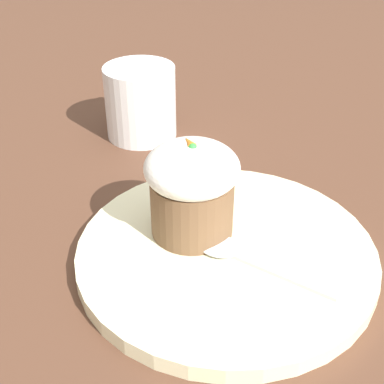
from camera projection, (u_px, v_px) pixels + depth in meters
ground_plane at (226, 260)px, 0.49m from camera, size 4.00×4.00×0.00m
dessert_plate at (226, 253)px, 0.48m from camera, size 0.27×0.27×0.02m
carrot_cake at (192, 187)px, 0.47m from camera, size 0.08×0.08×0.09m
spoon at (237, 254)px, 0.47m from camera, size 0.12×0.10×0.01m
coffee_cup at (140, 101)px, 0.67m from camera, size 0.12×0.09×0.09m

